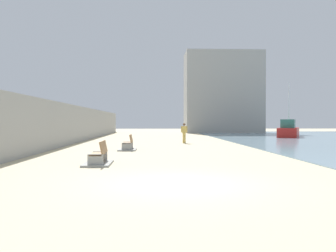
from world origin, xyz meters
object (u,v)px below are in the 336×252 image
bench_far (128,146)px  boat_nearest (288,130)px  bench_near (99,159)px  person_walking (184,131)px

bench_far → boat_nearest: (16.90, 17.25, 0.56)m
bench_near → boat_nearest: bearing=54.6°
bench_near → boat_nearest: boat_nearest is taller
bench_near → person_walking: bearing=71.4°
bench_near → person_walking: (4.82, 14.33, 0.74)m
bench_near → bench_far: bearing=84.8°
bench_near → boat_nearest: 30.35m
person_walking → boat_nearest: (12.76, 10.40, -0.18)m
person_walking → bench_near: bearing=-108.6°
bench_far → person_walking: bearing=58.8°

